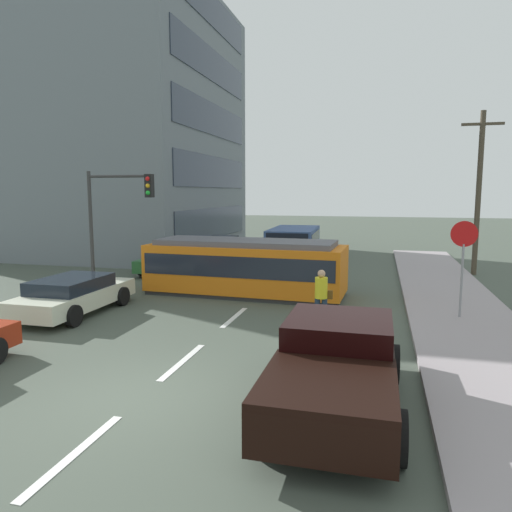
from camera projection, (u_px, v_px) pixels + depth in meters
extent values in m
plane|color=#465044|center=(265.00, 292.00, 18.54)|extent=(120.00, 120.00, 0.00)
cube|color=#9A8F93|center=(471.00, 331.00, 12.99)|extent=(3.20, 36.00, 0.14)
cube|color=silver|center=(75.00, 454.00, 7.03)|extent=(0.16, 2.40, 0.01)
cube|color=silver|center=(183.00, 361.00, 10.87)|extent=(0.16, 2.40, 0.01)
cube|color=silver|center=(234.00, 317.00, 14.70)|extent=(0.16, 2.40, 0.01)
cube|color=silver|center=(290.00, 270.00, 23.69)|extent=(0.16, 2.40, 0.01)
cube|color=silver|center=(308.00, 255.00, 29.44)|extent=(0.16, 2.40, 0.01)
cube|color=slate|center=(109.00, 129.00, 31.19)|extent=(14.57, 14.48, 16.00)
cube|color=#2D3847|center=(215.00, 223.00, 30.17)|extent=(0.06, 12.31, 1.92)
cube|color=#2D3847|center=(214.00, 172.00, 29.74)|extent=(0.06, 12.31, 1.92)
cube|color=#2D3847|center=(214.00, 119.00, 29.32)|extent=(0.06, 12.31, 1.92)
cube|color=#2D3847|center=(213.00, 65.00, 28.89)|extent=(0.06, 12.31, 1.92)
cube|color=#2D3847|center=(212.00, 10.00, 28.46)|extent=(0.06, 12.31, 1.92)
cube|color=orange|center=(246.00, 268.00, 17.95)|extent=(7.52, 2.81, 1.73)
cube|color=#2D2D2D|center=(246.00, 292.00, 18.07)|extent=(7.37, 2.68, 0.15)
cube|color=#56575F|center=(245.00, 242.00, 17.82)|extent=(6.77, 2.41, 0.20)
cube|color=#1E232D|center=(246.00, 262.00, 17.92)|extent=(7.23, 2.84, 0.76)
cube|color=#395389|center=(294.00, 241.00, 27.46)|extent=(2.69, 5.38, 1.50)
cube|color=black|center=(287.00, 242.00, 24.92)|extent=(2.25, 0.20, 0.90)
cube|color=black|center=(294.00, 236.00, 27.43)|extent=(2.70, 4.59, 0.60)
cylinder|color=black|center=(289.00, 255.00, 25.91)|extent=(2.58, 0.99, 0.90)
cylinder|color=black|center=(298.00, 248.00, 29.18)|extent=(2.58, 0.99, 0.90)
cylinder|color=#223246|center=(317.00, 312.00, 13.63)|extent=(0.16, 0.16, 0.85)
cylinder|color=#223246|center=(324.00, 313.00, 13.58)|extent=(0.16, 0.16, 0.85)
cylinder|color=yellow|center=(321.00, 288.00, 13.51)|extent=(0.36, 0.36, 0.60)
sphere|color=tan|center=(322.00, 274.00, 13.45)|extent=(0.22, 0.22, 0.22)
cube|color=#5C3B12|center=(329.00, 295.00, 13.53)|extent=(0.20, 0.10, 0.24)
cube|color=black|center=(336.00, 373.00, 8.38)|extent=(2.01, 5.00, 0.65)
cube|color=black|center=(339.00, 332.00, 8.83)|extent=(1.90, 1.90, 0.55)
cube|color=black|center=(328.00, 383.00, 7.01)|extent=(2.00, 2.25, 0.12)
cylinder|color=black|center=(295.00, 355.00, 10.11)|extent=(0.28, 0.80, 0.80)
cylinder|color=black|center=(392.00, 364.00, 9.60)|extent=(0.28, 0.80, 0.80)
cylinder|color=black|center=(260.00, 420.00, 7.23)|extent=(0.28, 0.80, 0.80)
cylinder|color=black|center=(397.00, 437.00, 6.73)|extent=(0.28, 0.80, 0.80)
cube|color=beige|center=(75.00, 298.00, 15.14)|extent=(1.81, 4.50, 0.55)
cube|color=black|center=(71.00, 284.00, 14.94)|extent=(1.67, 2.48, 0.40)
cylinder|color=black|center=(76.00, 293.00, 16.69)|extent=(0.22, 0.64, 0.64)
cylinder|color=black|center=(122.00, 296.00, 16.24)|extent=(0.22, 0.64, 0.64)
cylinder|color=black|center=(20.00, 312.00, 14.10)|extent=(0.22, 0.64, 0.64)
cylinder|color=black|center=(73.00, 316.00, 13.65)|extent=(0.22, 0.64, 0.64)
cube|color=#255D2D|center=(173.00, 261.00, 23.06)|extent=(1.90, 4.58, 0.55)
cube|color=black|center=(171.00, 252.00, 22.85)|extent=(1.71, 2.53, 0.40)
cylinder|color=black|center=(168.00, 261.00, 24.63)|extent=(0.23, 0.64, 0.64)
cylinder|color=black|center=(201.00, 262.00, 24.14)|extent=(0.23, 0.64, 0.64)
cylinder|color=black|center=(142.00, 269.00, 22.03)|extent=(0.23, 0.64, 0.64)
cylinder|color=black|center=(178.00, 271.00, 21.54)|extent=(0.23, 0.64, 0.64)
cube|color=navy|center=(221.00, 247.00, 29.01)|extent=(1.87, 4.10, 0.55)
cube|color=black|center=(220.00, 240.00, 28.80)|extent=(1.70, 2.26, 0.40)
cylinder|color=black|center=(214.00, 248.00, 30.44)|extent=(0.23, 0.64, 0.64)
cylinder|color=black|center=(241.00, 249.00, 29.97)|extent=(0.23, 0.64, 0.64)
cylinder|color=black|center=(200.00, 252.00, 28.11)|extent=(0.23, 0.64, 0.64)
cylinder|color=black|center=(229.00, 253.00, 27.63)|extent=(0.23, 0.64, 0.64)
cylinder|color=gray|center=(462.00, 281.00, 14.09)|extent=(0.07, 0.07, 2.20)
cylinder|color=red|center=(464.00, 234.00, 13.90)|extent=(0.76, 0.04, 0.76)
cylinder|color=#333333|center=(91.00, 233.00, 18.02)|extent=(0.14, 0.14, 4.63)
cylinder|color=#333333|center=(118.00, 176.00, 17.43)|extent=(2.48, 0.10, 0.10)
cube|color=black|center=(149.00, 186.00, 17.17)|extent=(0.28, 0.24, 0.84)
sphere|color=red|center=(147.00, 179.00, 17.01)|extent=(0.16, 0.16, 0.16)
sphere|color=gold|center=(148.00, 186.00, 17.04)|extent=(0.16, 0.16, 0.16)
sphere|color=green|center=(148.00, 193.00, 17.08)|extent=(0.16, 0.16, 0.16)
cylinder|color=#494031|center=(478.00, 194.00, 21.87)|extent=(0.24, 0.24, 7.52)
cube|color=#494031|center=(483.00, 124.00, 21.45)|extent=(1.80, 0.12, 0.12)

